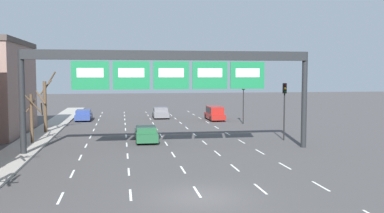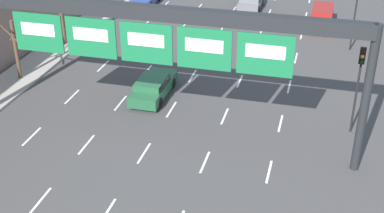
# 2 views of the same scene
# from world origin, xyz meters

# --- Properties ---
(lane_dashes) EXTENTS (13.32, 67.00, 0.01)m
(lane_dashes) POSITION_xyz_m (0.00, 13.50, 0.00)
(lane_dashes) COLOR white
(lane_dashes) RESTS_ON ground_plane
(sign_gantry) EXTENTS (21.83, 0.70, 7.62)m
(sign_gantry) POSITION_xyz_m (-0.00, 12.35, 6.33)
(sign_gantry) COLOR #232628
(sign_gantry) RESTS_ON ground_plane
(car_grey) EXTENTS (1.98, 4.01, 1.43)m
(car_grey) POSITION_xyz_m (1.41, 36.77, 0.76)
(car_grey) COLOR slate
(car_grey) RESTS_ON ground_plane
(suv_red) EXTENTS (1.85, 4.86, 1.75)m
(suv_red) POSITION_xyz_m (8.02, 33.35, 0.97)
(suv_red) COLOR maroon
(suv_red) RESTS_ON ground_plane
(car_green) EXTENTS (1.85, 4.74, 1.32)m
(car_green) POSITION_xyz_m (-1.61, 17.40, 0.72)
(car_green) COLOR #235B38
(car_green) RESTS_ON ground_plane
(traffic_light_near_gantry) EXTENTS (0.30, 0.35, 5.07)m
(traffic_light_near_gantry) POSITION_xyz_m (10.51, 16.08, 3.60)
(traffic_light_near_gantry) COLOR black
(traffic_light_near_gantry) RESTS_ON ground_plane
(traffic_light_mid_block) EXTENTS (0.30, 0.35, 4.92)m
(traffic_light_mid_block) POSITION_xyz_m (10.43, 28.67, 3.50)
(traffic_light_mid_block) COLOR black
(traffic_light_mid_block) RESTS_ON ground_plane
(tree_bare_closest) EXTENTS (1.96, 1.97, 5.99)m
(tree_bare_closest) POSITION_xyz_m (-11.09, 24.08, 3.01)
(tree_bare_closest) COLOR brown
(tree_bare_closest) RESTS_ON sidewalk_left
(tree_bare_furthest) EXTENTS (2.00, 1.97, 5.08)m
(tree_bare_furthest) POSITION_xyz_m (-11.08, 17.42, 2.56)
(tree_bare_furthest) COLOR brown
(tree_bare_furthest) RESTS_ON sidewalk_left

